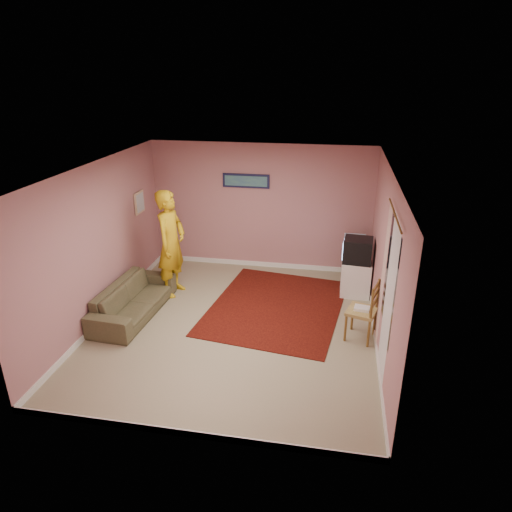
% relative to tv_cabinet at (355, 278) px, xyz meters
% --- Properties ---
extents(ground, '(5.00, 5.00, 0.00)m').
position_rel_tv_cabinet_xyz_m(ground, '(-1.95, -1.51, -0.34)').
color(ground, gray).
rests_on(ground, ground).
extents(wall_back, '(4.50, 0.02, 2.60)m').
position_rel_tv_cabinet_xyz_m(wall_back, '(-1.95, 0.99, 0.96)').
color(wall_back, '#AC7371').
rests_on(wall_back, ground).
extents(wall_front, '(4.50, 0.02, 2.60)m').
position_rel_tv_cabinet_xyz_m(wall_front, '(-1.95, -4.01, 0.96)').
color(wall_front, '#AC7371').
rests_on(wall_front, ground).
extents(wall_left, '(0.02, 5.00, 2.60)m').
position_rel_tv_cabinet_xyz_m(wall_left, '(-4.20, -1.51, 0.96)').
color(wall_left, '#AC7371').
rests_on(wall_left, ground).
extents(wall_right, '(0.02, 5.00, 2.60)m').
position_rel_tv_cabinet_xyz_m(wall_right, '(0.30, -1.51, 0.96)').
color(wall_right, '#AC7371').
rests_on(wall_right, ground).
extents(ceiling, '(4.50, 5.00, 0.02)m').
position_rel_tv_cabinet_xyz_m(ceiling, '(-1.95, -1.51, 2.26)').
color(ceiling, white).
rests_on(ceiling, wall_back).
extents(baseboard_back, '(4.50, 0.02, 0.10)m').
position_rel_tv_cabinet_xyz_m(baseboard_back, '(-1.95, 0.98, -0.29)').
color(baseboard_back, white).
rests_on(baseboard_back, ground).
extents(baseboard_front, '(4.50, 0.02, 0.10)m').
position_rel_tv_cabinet_xyz_m(baseboard_front, '(-1.95, -4.00, -0.29)').
color(baseboard_front, white).
rests_on(baseboard_front, ground).
extents(baseboard_left, '(0.02, 5.00, 0.10)m').
position_rel_tv_cabinet_xyz_m(baseboard_left, '(-4.19, -1.51, -0.29)').
color(baseboard_left, white).
rests_on(baseboard_left, ground).
extents(baseboard_right, '(0.02, 5.00, 0.10)m').
position_rel_tv_cabinet_xyz_m(baseboard_right, '(0.29, -1.51, -0.29)').
color(baseboard_right, white).
rests_on(baseboard_right, ground).
extents(window, '(0.01, 1.10, 1.50)m').
position_rel_tv_cabinet_xyz_m(window, '(0.29, -2.41, 1.11)').
color(window, black).
rests_on(window, wall_right).
extents(curtain_sheer, '(0.01, 0.75, 2.10)m').
position_rel_tv_cabinet_xyz_m(curtain_sheer, '(0.28, -2.56, 0.91)').
color(curtain_sheer, white).
rests_on(curtain_sheer, wall_right).
extents(curtain_floral, '(0.01, 0.35, 2.10)m').
position_rel_tv_cabinet_xyz_m(curtain_floral, '(0.26, -1.86, 0.91)').
color(curtain_floral, white).
rests_on(curtain_floral, wall_right).
extents(curtain_rod, '(0.02, 1.40, 0.02)m').
position_rel_tv_cabinet_xyz_m(curtain_rod, '(0.25, -2.41, 1.98)').
color(curtain_rod, brown).
rests_on(curtain_rod, wall_right).
extents(picture_back, '(0.95, 0.04, 0.28)m').
position_rel_tv_cabinet_xyz_m(picture_back, '(-2.25, 0.96, 1.51)').
color(picture_back, '#141537').
rests_on(picture_back, wall_back).
extents(picture_left, '(0.04, 0.38, 0.42)m').
position_rel_tv_cabinet_xyz_m(picture_left, '(-4.17, 0.09, 1.21)').
color(picture_left, '#C8AD89').
rests_on(picture_left, wall_left).
extents(area_rug, '(2.56, 3.04, 0.01)m').
position_rel_tv_cabinet_xyz_m(area_rug, '(-1.37, -0.75, -0.33)').
color(area_rug, black).
rests_on(area_rug, ground).
extents(tv_cabinet, '(0.53, 0.48, 0.67)m').
position_rel_tv_cabinet_xyz_m(tv_cabinet, '(0.00, 0.00, 0.00)').
color(tv_cabinet, white).
rests_on(tv_cabinet, ground).
extents(crt_tv, '(0.55, 0.50, 0.44)m').
position_rel_tv_cabinet_xyz_m(crt_tv, '(-0.01, 0.00, 0.55)').
color(crt_tv, black).
rests_on(crt_tv, tv_cabinet).
extents(chair_a, '(0.42, 0.40, 0.50)m').
position_rel_tv_cabinet_xyz_m(chair_a, '(-0.04, 0.65, 0.23)').
color(chair_a, tan).
rests_on(chair_a, ground).
extents(dvd_player, '(0.40, 0.31, 0.06)m').
position_rel_tv_cabinet_xyz_m(dvd_player, '(-0.04, 0.65, 0.17)').
color(dvd_player, '#B2B2B7').
rests_on(dvd_player, chair_a).
extents(blue_throw, '(0.41, 0.05, 0.43)m').
position_rel_tv_cabinet_xyz_m(blue_throw, '(-0.04, 0.69, 0.41)').
color(blue_throw, '#8FB9EB').
rests_on(blue_throw, chair_a).
extents(chair_b, '(0.53, 0.55, 0.53)m').
position_rel_tv_cabinet_xyz_m(chair_b, '(0.05, -1.51, 0.26)').
color(chair_b, tan).
rests_on(chair_b, ground).
extents(game_console, '(0.25, 0.20, 0.05)m').
position_rel_tv_cabinet_xyz_m(game_console, '(0.05, -1.51, 0.19)').
color(game_console, white).
rests_on(game_console, chair_b).
extents(sofa, '(0.87, 1.97, 0.56)m').
position_rel_tv_cabinet_xyz_m(sofa, '(-3.75, -1.42, -0.05)').
color(sofa, brown).
rests_on(sofa, ground).
extents(person, '(0.58, 0.79, 1.98)m').
position_rel_tv_cabinet_xyz_m(person, '(-3.35, -0.52, 0.65)').
color(person, gold).
rests_on(person, ground).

